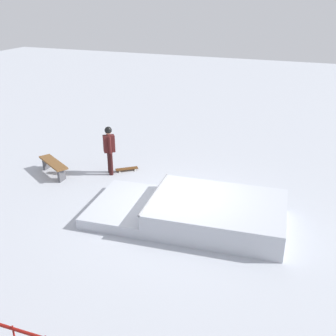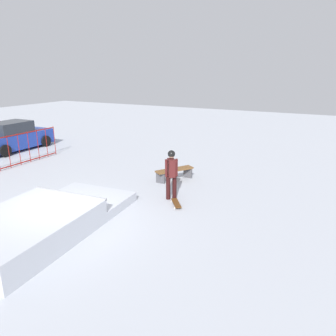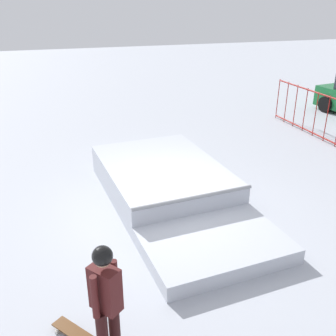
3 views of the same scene
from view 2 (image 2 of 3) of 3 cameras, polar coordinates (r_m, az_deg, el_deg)
The scene contains 6 objects.
ground_plane at distance 9.84m, azimuth -17.60°, elevation -9.57°, with size 60.00×60.00×0.00m, color #B2B7C1.
skate_ramp at distance 9.44m, azimuth -21.97°, elevation -9.06°, with size 5.60×3.04×0.74m.
skater at distance 10.84m, azimuth 0.60°, elevation -0.54°, with size 0.43×0.41×1.73m.
skateboard at distance 10.63m, azimuth 1.47°, elevation -6.25°, with size 0.75×0.65×0.09m.
park_bench at distance 12.92m, azimuth 1.16°, elevation -0.68°, with size 1.57×1.17×0.48m.
parked_car_blue at distance 19.85m, azimuth -25.64°, elevation 4.95°, with size 4.14×2.01×1.60m.
Camera 2 is at (-6.04, -6.50, 4.24)m, focal length 34.36 mm.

